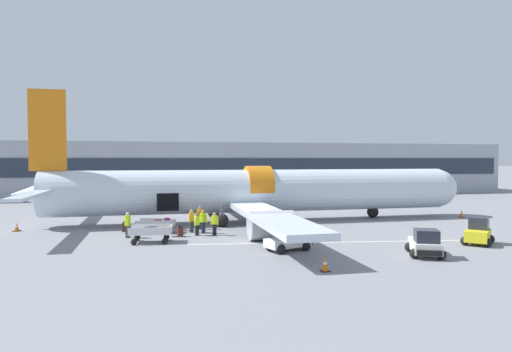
{
  "coord_description": "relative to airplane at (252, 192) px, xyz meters",
  "views": [
    {
      "loc": [
        -7.5,
        -33.33,
        5.43
      ],
      "look_at": [
        0.58,
        2.1,
        4.04
      ],
      "focal_mm": 32.0,
      "sensor_mm": 36.0,
      "label": 1
    }
  ],
  "objects": [
    {
      "name": "baggage_cart_loading",
      "position": [
        -8.1,
        -4.29,
        -2.06
      ],
      "size": [
        3.67,
        2.21,
        1.07
      ],
      "color": "#B7BABF",
      "rests_on": "ground_plane"
    },
    {
      "name": "suitcase_on_tarmac_spare",
      "position": [
        -10.36,
        -3.41,
        -2.22
      ],
      "size": [
        0.43,
        0.22,
        0.8
      ],
      "color": "#4C1E1E",
      "rests_on": "ground_plane"
    },
    {
      "name": "airplane",
      "position": [
        0.0,
        0.0,
        0.0
      ],
      "size": [
        38.85,
        35.78,
        10.81
      ],
      "color": "silver",
      "rests_on": "ground_plane"
    },
    {
      "name": "safety_cone_tail",
      "position": [
        -18.31,
        -1.25,
        -2.27
      ],
      "size": [
        0.54,
        0.54,
        0.63
      ],
      "color": "black",
      "rests_on": "ground_plane"
    },
    {
      "name": "safety_cone_engine_left",
      "position": [
        -0.29,
        -17.81,
        -2.23
      ],
      "size": [
        0.44,
        0.44,
        0.72
      ],
      "color": "black",
      "rests_on": "ground_plane"
    },
    {
      "name": "ground_crew_loader_b",
      "position": [
        -4.83,
        -3.37,
        -1.63
      ],
      "size": [
        0.58,
        0.55,
        1.77
      ],
      "color": "#1E2338",
      "rests_on": "ground_plane"
    },
    {
      "name": "safety_cone_wingtip",
      "position": [
        0.65,
        -8.02,
        -2.24
      ],
      "size": [
        0.53,
        0.53,
        0.7
      ],
      "color": "black",
      "rests_on": "ground_plane"
    },
    {
      "name": "baggage_tug_rear",
      "position": [
        6.4,
        -15.82,
        -1.91
      ],
      "size": [
        2.54,
        3.15,
        1.54
      ],
      "color": "silver",
      "rests_on": "ground_plane"
    },
    {
      "name": "terminal_strip",
      "position": [
        -0.88,
        30.55,
        1.3
      ],
      "size": [
        93.85,
        12.02,
        7.72
      ],
      "color": "#9EA3AD",
      "rests_on": "ground_plane"
    },
    {
      "name": "safety_cone_nose",
      "position": [
        19.43,
        -1.67,
        -2.23
      ],
      "size": [
        0.46,
        0.46,
        0.71
      ],
      "color": "black",
      "rests_on": "ground_plane"
    },
    {
      "name": "suitcase_on_tarmac_upright",
      "position": [
        -6.52,
        -6.43,
        -2.24
      ],
      "size": [
        0.43,
        0.34,
        0.75
      ],
      "color": "#4C1E1E",
      "rests_on": "ground_plane"
    },
    {
      "name": "baggage_tug_lead",
      "position": [
        -0.5,
        -12.62,
        -1.99
      ],
      "size": [
        2.98,
        2.26,
        1.34
      ],
      "color": "white",
      "rests_on": "ground_plane"
    },
    {
      "name": "ground_crew_supervisor",
      "position": [
        -5.6,
        -4.75,
        -1.67
      ],
      "size": [
        0.53,
        0.55,
        1.7
      ],
      "color": "#2D2D33",
      "rests_on": "ground_plane"
    },
    {
      "name": "ground_crew_marshal",
      "position": [
        -4.79,
        -5.31,
        -1.67
      ],
      "size": [
        0.56,
        0.53,
        1.7
      ],
      "color": "#1E2338",
      "rests_on": "ground_plane"
    },
    {
      "name": "baggage_tug_mid",
      "position": [
        11.75,
        -13.39,
        -1.87
      ],
      "size": [
        2.59,
        2.57,
        1.68
      ],
      "color": "yellow",
      "rests_on": "ground_plane"
    },
    {
      "name": "baggage_cart_queued",
      "position": [
        -8.41,
        -8.24,
        -2.0
      ],
      "size": [
        3.68,
        2.15,
        1.08
      ],
      "color": "silver",
      "rests_on": "ground_plane"
    },
    {
      "name": "apron_marking_line",
      "position": [
        2.15,
        -10.65,
        -2.56
      ],
      "size": [
        23.13,
        3.41,
        0.01
      ],
      "color": "silver",
      "rests_on": "ground_plane"
    },
    {
      "name": "ground_crew_helper",
      "position": [
        -10.06,
        -6.0,
        -1.65
      ],
      "size": [
        0.46,
        0.61,
        1.75
      ],
      "color": "#2D2D33",
      "rests_on": "ground_plane"
    },
    {
      "name": "ground_crew_driver",
      "position": [
        -5.33,
        -6.17,
        -1.74
      ],
      "size": [
        0.48,
        0.53,
        1.57
      ],
      "color": "black",
      "rests_on": "ground_plane"
    },
    {
      "name": "ground_crew_loader_a",
      "position": [
        -4.11,
        -6.33,
        -1.71
      ],
      "size": [
        0.56,
        0.4,
        1.63
      ],
      "color": "black",
      "rests_on": "ground_plane"
    },
    {
      "name": "ground_plane",
      "position": [
        -0.88,
        -4.94,
        -2.57
      ],
      "size": [
        500.0,
        500.0,
        0.0
      ],
      "primitive_type": "plane",
      "color": "gray"
    }
  ]
}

